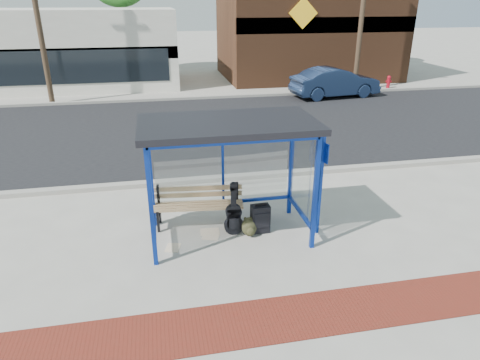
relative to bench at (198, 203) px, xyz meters
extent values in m
plane|color=#B2ADA0|center=(0.56, -0.61, -0.50)|extent=(120.00, 120.00, 0.00)
cube|color=maroon|center=(0.56, -3.21, -0.50)|extent=(60.00, 1.00, 0.01)
cube|color=gray|center=(0.56, 2.29, -0.44)|extent=(60.00, 0.25, 0.12)
cube|color=black|center=(0.56, 7.39, -0.50)|extent=(60.00, 10.00, 0.00)
cube|color=gray|center=(0.56, 12.49, -0.44)|extent=(60.00, 0.25, 0.12)
cube|color=#B2ADA0|center=(0.56, 14.39, -0.50)|extent=(60.00, 4.00, 0.01)
cube|color=navy|center=(-0.94, -1.36, 0.65)|extent=(0.08, 0.08, 2.30)
cube|color=navy|center=(2.06, -1.36, 0.65)|extent=(0.08, 0.08, 2.30)
cube|color=navy|center=(-0.94, 0.14, 0.65)|extent=(0.08, 0.08, 2.30)
cube|color=navy|center=(2.06, 0.14, 0.65)|extent=(0.08, 0.08, 2.30)
cube|color=navy|center=(0.56, 0.14, 1.76)|extent=(3.00, 0.08, 0.08)
cube|color=navy|center=(0.56, -1.36, 1.76)|extent=(3.00, 0.08, 0.08)
cube|color=navy|center=(-0.94, -0.61, 1.76)|extent=(0.08, 1.50, 0.08)
cube|color=navy|center=(2.06, -0.61, 1.76)|extent=(0.08, 1.50, 0.08)
cube|color=navy|center=(0.56, 0.14, -0.10)|extent=(3.00, 0.08, 0.06)
cube|color=navy|center=(-0.94, -0.61, -0.10)|extent=(0.08, 1.50, 0.06)
cube|color=navy|center=(2.06, -0.61, -0.10)|extent=(0.08, 1.50, 0.06)
cube|color=navy|center=(0.56, 0.14, 0.85)|extent=(0.05, 0.05, 1.90)
cube|color=silver|center=(0.56, 0.14, 0.81)|extent=(2.84, 0.01, 1.82)
cube|color=silver|center=(-0.94, -0.61, 0.81)|extent=(0.02, 1.34, 1.82)
cube|color=silver|center=(2.06, -0.61, 0.81)|extent=(0.02, 1.34, 1.82)
cube|color=black|center=(0.56, -0.61, 1.86)|extent=(3.30, 1.80, 0.12)
cube|color=silver|center=(-8.44, 17.39, 1.50)|extent=(18.00, 6.00, 4.00)
cube|color=#59331E|center=(8.56, 17.89, 2.70)|extent=(10.00, 7.00, 6.40)
cube|color=black|center=(8.56, 14.44, 2.70)|extent=(10.00, 0.10, 0.80)
cube|color=yellow|center=(7.06, 14.34, 3.30)|extent=(1.56, 0.06, 1.56)
cylinder|color=#4C3826|center=(-2.44, 21.39, 2.00)|extent=(0.36, 0.36, 5.00)
cylinder|color=#4C3826|center=(13.06, 21.39, 2.00)|extent=(0.36, 0.36, 5.00)
cylinder|color=#4C3826|center=(-5.44, 12.79, 3.50)|extent=(0.24, 0.24, 8.00)
cylinder|color=#4C3826|center=(9.56, 12.79, 3.50)|extent=(0.24, 0.24, 8.00)
cube|color=black|center=(-0.86, -0.18, -0.27)|extent=(0.06, 0.06, 0.47)
cube|color=black|center=(-0.82, 0.22, -0.06)|extent=(0.06, 0.06, 0.89)
cube|color=black|center=(-0.84, 0.02, -0.27)|extent=(0.10, 0.43, 0.05)
cube|color=black|center=(0.81, -0.35, -0.27)|extent=(0.06, 0.06, 0.47)
cube|color=black|center=(0.85, 0.05, -0.06)|extent=(0.06, 0.06, 0.89)
cube|color=black|center=(0.83, -0.15, -0.27)|extent=(0.10, 0.43, 0.05)
cube|color=tan|center=(-0.02, -0.24, -0.03)|extent=(1.89, 0.29, 0.04)
cube|color=tan|center=(-0.01, -0.12, -0.03)|extent=(1.89, 0.29, 0.04)
cube|color=tan|center=(0.00, -0.01, -0.03)|extent=(1.89, 0.29, 0.04)
cube|color=tan|center=(0.01, 0.11, -0.03)|extent=(1.89, 0.29, 0.04)
cube|color=tan|center=(0.02, 0.15, 0.12)|extent=(1.88, 0.22, 0.10)
cube|color=tan|center=(0.02, 0.15, 0.27)|extent=(1.88, 0.22, 0.10)
cylinder|color=black|center=(0.66, -0.56, -0.31)|extent=(0.40, 0.13, 0.40)
cylinder|color=black|center=(0.66, -0.56, 0.00)|extent=(0.33, 0.13, 0.33)
cube|color=black|center=(0.66, -0.56, -0.16)|extent=(0.29, 0.12, 0.47)
cube|color=black|center=(0.66, -0.56, 0.33)|extent=(0.11, 0.10, 0.47)
cube|color=black|center=(0.66, -0.56, 0.53)|extent=(0.15, 0.10, 0.09)
cube|color=black|center=(1.21, -0.58, -0.20)|extent=(0.39, 0.25, 0.59)
cylinder|color=black|center=(1.07, -0.59, -0.48)|extent=(0.06, 0.22, 0.05)
cylinder|color=black|center=(1.35, -0.58, -0.48)|extent=(0.06, 0.22, 0.05)
cube|color=black|center=(1.21, -0.58, 0.13)|extent=(0.24, 0.05, 0.04)
cube|color=black|center=(1.22, -0.71, -0.18)|extent=(0.30, 0.03, 0.32)
ellipsoid|color=#2D2D19|center=(0.96, -0.66, -0.31)|extent=(0.34, 0.25, 0.38)
ellipsoid|color=#2D2D19|center=(0.97, -0.78, -0.37)|extent=(0.20, 0.14, 0.20)
cube|color=#2D2D19|center=(0.96, -0.64, -0.13)|extent=(0.11, 0.05, 0.03)
cube|color=navy|center=(2.36, -0.84, 0.55)|extent=(0.07, 0.07, 2.11)
cube|color=navy|center=(2.40, -0.83, 1.25)|extent=(0.08, 0.26, 0.40)
cube|color=white|center=(0.17, -0.60, -0.50)|extent=(0.40, 0.36, 0.01)
cube|color=white|center=(-0.61, -0.87, -0.50)|extent=(0.34, 0.39, 0.01)
cube|color=white|center=(0.18, -0.39, -0.50)|extent=(0.42, 0.34, 0.01)
imported|color=#1A2B4B|center=(7.96, 11.64, 0.21)|extent=(4.49, 2.05, 1.43)
cylinder|color=#AC0C1B|center=(11.69, 13.14, -0.23)|extent=(0.18, 0.18, 0.55)
sphere|color=#AC0C1B|center=(11.69, 13.14, 0.08)|extent=(0.20, 0.20, 0.20)
cylinder|color=#AC0C1B|center=(11.69, 13.14, -0.14)|extent=(0.30, 0.11, 0.09)
camera|label=1|loc=(-0.71, -8.16, 3.99)|focal=32.00mm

